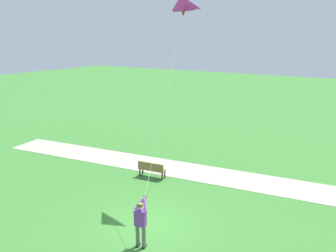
# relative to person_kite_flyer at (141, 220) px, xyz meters

# --- Properties ---
(ground_plane) EXTENTS (120.00, 120.00, 0.00)m
(ground_plane) POSITION_rel_person_kite_flyer_xyz_m (-1.35, -0.55, -1.05)
(ground_plane) COLOR #3D7F33
(walkway_path) EXTENTS (6.83, 32.02, 0.02)m
(walkway_path) POSITION_rel_person_kite_flyer_xyz_m (-7.65, 1.45, -1.04)
(walkway_path) COLOR #B7AD99
(walkway_path) RESTS_ON ground
(person_kite_flyer) EXTENTS (0.63, 0.51, 1.83)m
(person_kite_flyer) POSITION_rel_person_kite_flyer_xyz_m (0.00, 0.00, 0.00)
(person_kite_flyer) COLOR #232328
(person_kite_flyer) RESTS_ON ground
(flying_kite) EXTENTS (4.46, 1.63, 7.25)m
(flying_kite) POSITION_rel_person_kite_flyer_xyz_m (-4.48, -1.06, 7.48)
(flying_kite) COLOR #E02D9E
(park_bench_near_walkway) EXTENTS (0.64, 1.55, 0.88)m
(park_bench_near_walkway) POSITION_rel_person_kite_flyer_xyz_m (-5.30, -3.27, -0.54)
(park_bench_near_walkway) COLOR olive
(park_bench_near_walkway) RESTS_ON ground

